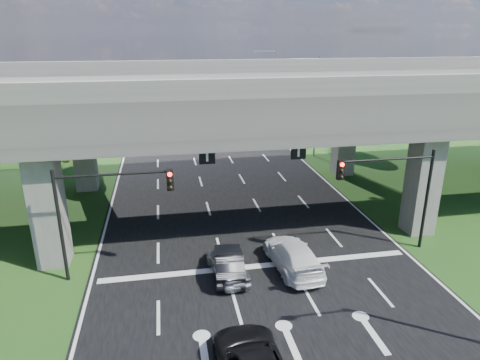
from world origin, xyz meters
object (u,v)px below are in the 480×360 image
object	(u,v)px
car_white	(293,255)
streetlight_beyond	(273,81)
signal_left	(103,203)
car_silver	(227,264)
streetlight_far	(313,99)
car_dark	(229,263)
signal_right	(394,183)

from	to	relation	value
car_white	streetlight_beyond	bearing A→B (deg)	-106.90
signal_left	car_silver	size ratio (longest dim) A/B	1.52
signal_left	streetlight_beyond	distance (m)	40.30
streetlight_far	car_white	bearing A→B (deg)	-111.56
car_white	car_dark	bearing A→B (deg)	-4.26
car_silver	car_dark	bearing A→B (deg)	-129.12
car_silver	car_white	bearing A→B (deg)	175.02
signal_right	car_white	size ratio (longest dim) A/B	1.16
car_silver	car_dark	size ratio (longest dim) A/B	0.96
signal_right	car_white	distance (m)	6.98
signal_left	streetlight_far	xyz separation A→B (m)	(17.92, 20.06, 1.66)
car_dark	car_silver	bearing A→B (deg)	63.59
signal_right	car_silver	xyz separation A→B (m)	(-9.62, -1.09, -3.49)
streetlight_beyond	car_silver	bearing A→B (deg)	-107.76
streetlight_beyond	signal_right	bearing A→B (deg)	-93.61
signal_left	car_white	size ratio (longest dim) A/B	1.16
signal_right	car_dark	world-z (taller)	signal_right
signal_left	car_silver	distance (m)	7.04
signal_right	car_dark	xyz separation A→B (m)	(-9.53, -0.94, -3.48)
streetlight_far	car_dark	world-z (taller)	streetlight_far
signal_left	streetlight_far	world-z (taller)	streetlight_far
signal_right	signal_left	xyz separation A→B (m)	(-15.65, 0.00, 0.00)
car_white	signal_right	bearing A→B (deg)	-175.36
streetlight_beyond	car_silver	distance (m)	39.35
streetlight_beyond	car_silver	xyz separation A→B (m)	(-11.90, -37.15, -5.15)
signal_left	car_dark	world-z (taller)	signal_left
signal_left	streetlight_beyond	bearing A→B (deg)	63.57
streetlight_far	car_silver	xyz separation A→B (m)	(-11.90, -21.15, -5.15)
streetlight_far	car_silver	bearing A→B (deg)	-119.36
signal_right	car_silver	bearing A→B (deg)	-173.53
signal_left	car_white	world-z (taller)	signal_left
car_dark	car_white	size ratio (longest dim) A/B	0.80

